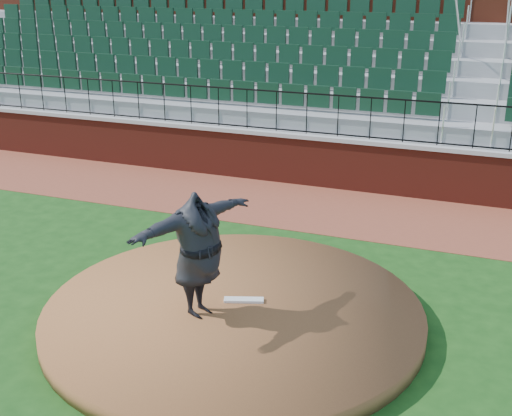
{
  "coord_description": "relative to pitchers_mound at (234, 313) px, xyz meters",
  "views": [
    {
      "loc": [
        3.83,
        -8.4,
        5.15
      ],
      "look_at": [
        0.0,
        1.5,
        1.3
      ],
      "focal_mm": 46.37,
      "sensor_mm": 36.0,
      "label": 1
    }
  ],
  "objects": [
    {
      "name": "wall_railing",
      "position": [
        -0.23,
        7.06,
        1.67
      ],
      "size": [
        34.0,
        0.05,
        1.0
      ],
      "primitive_type": null,
      "color": "black",
      "rests_on": "wall_cap"
    },
    {
      "name": "seating_stands",
      "position": [
        -0.23,
        9.79,
        2.18
      ],
      "size": [
        34.0,
        5.1,
        4.6
      ],
      "primitive_type": null,
      "color": "gray",
      "rests_on": "ground"
    },
    {
      "name": "wall_cap",
      "position": [
        -0.23,
        7.06,
        1.12
      ],
      "size": [
        34.0,
        0.45,
        0.1
      ],
      "primitive_type": "cube",
      "color": "#B7B7B7",
      "rests_on": "field_wall"
    },
    {
      "name": "pitching_rubber",
      "position": [
        0.09,
        0.2,
        0.15
      ],
      "size": [
        0.64,
        0.35,
        0.04
      ],
      "primitive_type": "cube",
      "rotation": [
        0.0,
        0.0,
        0.34
      ],
      "color": "white",
      "rests_on": "pitchers_mound"
    },
    {
      "name": "field_wall",
      "position": [
        -0.23,
        7.06,
        0.47
      ],
      "size": [
        34.0,
        0.35,
        1.2
      ],
      "primitive_type": "cube",
      "color": "maroon",
      "rests_on": "ground"
    },
    {
      "name": "warning_track",
      "position": [
        -0.23,
        5.46,
        -0.12
      ],
      "size": [
        34.0,
        3.2,
        0.01
      ],
      "primitive_type": "cube",
      "color": "brown",
      "rests_on": "ground"
    },
    {
      "name": "concourse_wall",
      "position": [
        -0.23,
        12.59,
        2.62
      ],
      "size": [
        34.0,
        0.5,
        5.5
      ],
      "primitive_type": "cube",
      "color": "maroon",
      "rests_on": "ground"
    },
    {
      "name": "pitcher",
      "position": [
        -0.38,
        -0.4,
        1.09
      ],
      "size": [
        1.4,
        2.45,
        1.93
      ],
      "primitive_type": "imported",
      "rotation": [
        0.0,
        0.0,
        1.23
      ],
      "color": "black",
      "rests_on": "pitchers_mound"
    },
    {
      "name": "pitchers_mound",
      "position": [
        0.0,
        0.0,
        0.0
      ],
      "size": [
        5.85,
        5.85,
        0.25
      ],
      "primitive_type": "cylinder",
      "color": "brown",
      "rests_on": "ground"
    },
    {
      "name": "ground",
      "position": [
        -0.23,
        0.06,
        -0.12
      ],
      "size": [
        90.0,
        90.0,
        0.0
      ],
      "primitive_type": "plane",
      "color": "#154212",
      "rests_on": "ground"
    }
  ]
}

